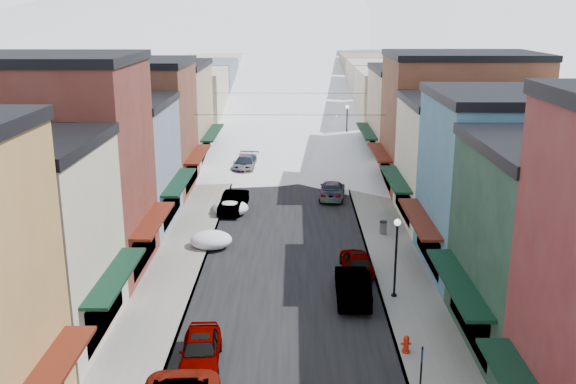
{
  "coord_description": "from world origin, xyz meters",
  "views": [
    {
      "loc": [
        0.4,
        -14.11,
        14.65
      ],
      "look_at": [
        0.0,
        27.29,
        2.97
      ],
      "focal_mm": 40.0,
      "sensor_mm": 36.0,
      "label": 1
    }
  ],
  "objects_px": {
    "car_dark_hatch": "(233,202)",
    "car_green_sedan": "(353,285)",
    "streetlamp_near": "(396,248)",
    "trash_can": "(383,227)",
    "car_silver_sedan": "(201,350)",
    "fire_hydrant": "(406,345)"
  },
  "relations": [
    {
      "from": "car_dark_hatch",
      "to": "car_green_sedan",
      "type": "distance_m",
      "value": 17.16
    },
    {
      "from": "car_green_sedan",
      "to": "streetlamp_near",
      "type": "relative_size",
      "value": 1.15
    },
    {
      "from": "car_dark_hatch",
      "to": "trash_can",
      "type": "distance_m",
      "value": 11.92
    },
    {
      "from": "car_green_sedan",
      "to": "streetlamp_near",
      "type": "height_order",
      "value": "streetlamp_near"
    },
    {
      "from": "car_silver_sedan",
      "to": "car_green_sedan",
      "type": "bearing_deg",
      "value": 39.65
    },
    {
      "from": "car_dark_hatch",
      "to": "streetlamp_near",
      "type": "distance_m",
      "value": 18.31
    },
    {
      "from": "car_silver_sedan",
      "to": "trash_can",
      "type": "relative_size",
      "value": 4.82
    },
    {
      "from": "car_dark_hatch",
      "to": "fire_hydrant",
      "type": "xyz_separation_m",
      "value": [
        9.54,
        -21.08,
        -0.23
      ]
    },
    {
      "from": "car_dark_hatch",
      "to": "streetlamp_near",
      "type": "xyz_separation_m",
      "value": [
        9.89,
        -15.26,
        2.1
      ]
    },
    {
      "from": "car_dark_hatch",
      "to": "trash_can",
      "type": "bearing_deg",
      "value": -20.4
    },
    {
      "from": "fire_hydrant",
      "to": "streetlamp_near",
      "type": "distance_m",
      "value": 6.28
    },
    {
      "from": "car_green_sedan",
      "to": "fire_hydrant",
      "type": "bearing_deg",
      "value": 109.24
    },
    {
      "from": "car_dark_hatch",
      "to": "fire_hydrant",
      "type": "height_order",
      "value": "car_dark_hatch"
    },
    {
      "from": "car_silver_sedan",
      "to": "streetlamp_near",
      "type": "relative_size",
      "value": 0.99
    },
    {
      "from": "car_silver_sedan",
      "to": "fire_hydrant",
      "type": "height_order",
      "value": "car_silver_sedan"
    },
    {
      "from": "fire_hydrant",
      "to": "trash_can",
      "type": "distance_m",
      "value": 15.73
    },
    {
      "from": "car_silver_sedan",
      "to": "trash_can",
      "type": "bearing_deg",
      "value": 55.3
    },
    {
      "from": "car_silver_sedan",
      "to": "car_dark_hatch",
      "type": "height_order",
      "value": "car_dark_hatch"
    },
    {
      "from": "car_green_sedan",
      "to": "fire_hydrant",
      "type": "height_order",
      "value": "car_green_sedan"
    },
    {
      "from": "car_green_sedan",
      "to": "streetlamp_near",
      "type": "distance_m",
      "value": 3.01
    },
    {
      "from": "car_green_sedan",
      "to": "streetlamp_near",
      "type": "xyz_separation_m",
      "value": [
        2.21,
        0.08,
        2.04
      ]
    },
    {
      "from": "car_silver_sedan",
      "to": "fire_hydrant",
      "type": "relative_size",
      "value": 5.26
    }
  ]
}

